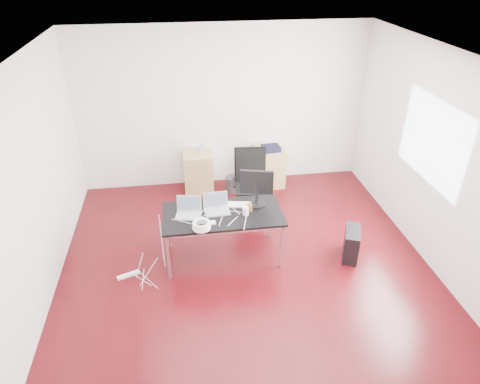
{
  "coord_description": "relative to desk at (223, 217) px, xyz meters",
  "views": [
    {
      "loc": [
        -0.76,
        -4.54,
        3.84
      ],
      "look_at": [
        0.0,
        0.55,
        0.85
      ],
      "focal_mm": 32.0,
      "sensor_mm": 36.0,
      "label": 1
    }
  ],
  "objects": [
    {
      "name": "room_shell",
      "position": [
        0.32,
        -0.23,
        0.73
      ],
      "size": [
        5.0,
        5.0,
        5.0
      ],
      "color": "#38060A",
      "rests_on": "ground"
    },
    {
      "name": "power_strip",
      "position": [
        -1.31,
        -0.23,
        -0.66
      ],
      "size": [
        0.3,
        0.16,
        0.04
      ],
      "primitive_type": "cube",
      "rotation": [
        0.0,
        0.0,
        0.36
      ],
      "color": "white",
      "rests_on": "ground"
    },
    {
      "name": "monitor",
      "position": [
        0.49,
        0.17,
        0.34
      ],
      "size": [
        0.45,
        0.26,
        0.51
      ],
      "rotation": [
        0.0,
        0.0,
        -0.26
      ],
      "color": "black",
      "rests_on": "desk"
    },
    {
      "name": "filing_cabinet_left",
      "position": [
        -0.22,
        2.0,
        -0.33
      ],
      "size": [
        0.5,
        0.5,
        0.7
      ],
      "primitive_type": "cube",
      "color": "#A68B53",
      "rests_on": "ground"
    },
    {
      "name": "laptop_right",
      "position": [
        -0.07,
        0.08,
        0.11
      ],
      "size": [
        0.35,
        0.27,
        0.23
      ],
      "rotation": [
        0.0,
        0.0,
        0.06
      ],
      "color": "silver",
      "rests_on": "desk"
    },
    {
      "name": "filing_cabinet_right",
      "position": [
        1.07,
        2.0,
        -0.33
      ],
      "size": [
        0.5,
        0.5,
        0.7
      ],
      "primitive_type": "cube",
      "color": "#A68B53",
      "rests_on": "ground"
    },
    {
      "name": "pc_tower",
      "position": [
        1.77,
        -0.26,
        -0.46
      ],
      "size": [
        0.36,
        0.49,
        0.44
      ],
      "primitive_type": "cube",
      "rotation": [
        0.0,
        0.0,
        -0.39
      ],
      "color": "black",
      "rests_on": "ground"
    },
    {
      "name": "speaker",
      "position": [
        -0.12,
        2.02,
        0.11
      ],
      "size": [
        0.09,
        0.08,
        0.18
      ],
      "primitive_type": "cube",
      "rotation": [
        0.0,
        0.0,
        0.04
      ],
      "color": "#9E9E9E",
      "rests_on": "filing_cabinet_left"
    },
    {
      "name": "cup_brown",
      "position": [
        0.37,
        0.01,
        0.1
      ],
      "size": [
        0.09,
        0.09,
        0.1
      ],
      "primitive_type": "cylinder",
      "rotation": [
        0.0,
        0.0,
        -0.18
      ],
      "color": "brown",
      "rests_on": "desk"
    },
    {
      "name": "navy_garment",
      "position": [
        1.07,
        1.93,
        0.07
      ],
      "size": [
        0.33,
        0.27,
        0.09
      ],
      "primitive_type": "cube",
      "rotation": [
        0.0,
        0.0,
        0.12
      ],
      "color": "black",
      "rests_on": "filing_cabinet_right"
    },
    {
      "name": "power_adapter",
      "position": [
        -0.15,
        -0.22,
        0.07
      ],
      "size": [
        0.08,
        0.08,
        0.03
      ],
      "primitive_type": "cube",
      "rotation": [
        0.0,
        0.0,
        0.16
      ],
      "color": "white",
      "rests_on": "desk"
    },
    {
      "name": "desk",
      "position": [
        0.0,
        0.0,
        0.0
      ],
      "size": [
        1.6,
        0.8,
        0.73
      ],
      "color": "black",
      "rests_on": "ground"
    },
    {
      "name": "cup_white",
      "position": [
        0.3,
        -0.08,
        0.11
      ],
      "size": [
        0.11,
        0.11,
        0.12
      ],
      "primitive_type": "cylinder",
      "rotation": [
        0.0,
        0.0,
        -0.4
      ],
      "color": "white",
      "rests_on": "desk"
    },
    {
      "name": "wastebasket",
      "position": [
        0.37,
        1.83,
        -0.54
      ],
      "size": [
        0.24,
        0.24,
        0.28
      ],
      "primitive_type": "cylinder",
      "rotation": [
        0.0,
        0.0,
        -0.01
      ],
      "color": "black",
      "rests_on": "ground"
    },
    {
      "name": "laptop_left",
      "position": [
        -0.44,
        0.04,
        0.11
      ],
      "size": [
        0.37,
        0.31,
        0.23
      ],
      "rotation": [
        0.0,
        0.0,
        -0.19
      ],
      "color": "silver",
      "rests_on": "desk"
    },
    {
      "name": "cable_coil",
      "position": [
        -0.3,
        -0.32,
        0.11
      ],
      "size": [
        0.24,
        0.24,
        0.11
      ],
      "rotation": [
        0.0,
        0.0,
        0.38
      ],
      "color": "white",
      "rests_on": "desk"
    },
    {
      "name": "office_chair",
      "position": [
        0.57,
        1.07,
        -0.07
      ],
      "size": [
        0.52,
        0.54,
        1.08
      ],
      "rotation": [
        0.0,
        0.0,
        -0.1
      ],
      "color": "black",
      "rests_on": "ground"
    },
    {
      "name": "keyboard",
      "position": [
        0.19,
        0.17,
        0.06
      ],
      "size": [
        0.46,
        0.21,
        0.02
      ],
      "primitive_type": "cube",
      "rotation": [
        0.0,
        0.0,
        -0.17
      ],
      "color": "white",
      "rests_on": "desk"
    }
  ]
}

